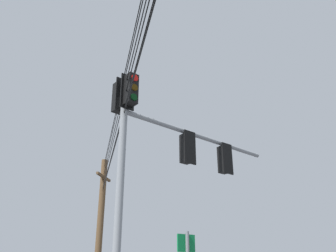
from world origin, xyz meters
The scene contains 3 objects.
signal_mast_assembly centered at (1.52, 0.78, 5.30)m, with size 6.05×1.37×7.36m.
utility_pole_wooden centered at (3.50, 9.94, 4.09)m, with size 1.26×1.25×8.02m.
overhead_wire_span centered at (-0.02, -0.32, 6.93)m, with size 7.07×20.53×1.91m.
Camera 1 is at (-3.34, -7.54, 2.01)m, focal length 38.50 mm.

